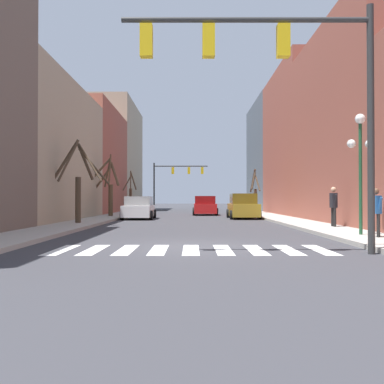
# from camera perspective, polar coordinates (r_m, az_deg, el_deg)

# --- Properties ---
(ground_plane) EXTENTS (240.00, 240.00, 0.00)m
(ground_plane) POSITION_cam_1_polar(r_m,az_deg,el_deg) (13.39, 0.05, -6.97)
(ground_plane) COLOR #38383D
(building_row_left) EXTENTS (6.00, 57.62, 13.33)m
(building_row_left) POSITION_cam_1_polar(r_m,az_deg,el_deg) (39.18, -14.97, 5.18)
(building_row_left) COLOR #66564C
(building_row_left) RESTS_ON ground_plane
(building_row_right) EXTENTS (6.00, 51.27, 12.48)m
(building_row_right) POSITION_cam_1_polar(r_m,az_deg,el_deg) (36.69, 16.30, 5.86)
(building_row_right) COLOR #934C3D
(building_row_right) RESTS_ON ground_plane
(crosswalk_stripes) EXTENTS (7.65, 2.60, 0.01)m
(crosswalk_stripes) POSITION_cam_1_polar(r_m,az_deg,el_deg) (12.58, 0.04, -7.35)
(crosswalk_stripes) COLOR white
(crosswalk_stripes) RESTS_ON ground_plane
(traffic_signal_near) EXTENTS (6.53, 0.28, 6.46)m
(traffic_signal_near) POSITION_cam_1_polar(r_m,az_deg,el_deg) (12.23, 11.16, 15.09)
(traffic_signal_near) COLOR #2D2D2D
(traffic_signal_near) RESTS_ON ground_plane
(traffic_signal_far) EXTENTS (6.69, 0.28, 5.86)m
(traffic_signal_far) POSITION_cam_1_polar(r_m,az_deg,el_deg) (55.37, -2.07, 2.16)
(traffic_signal_far) COLOR #2D2D2D
(traffic_signal_far) RESTS_ON ground_plane
(street_lamp_right_corner) EXTENTS (0.95, 0.36, 4.32)m
(street_lamp_right_corner) POSITION_cam_1_polar(r_m,az_deg,el_deg) (17.19, 20.76, 5.14)
(street_lamp_right_corner) COLOR #1E4C2D
(street_lamp_right_corner) RESTS_ON sidewalk_right
(car_parked_right_near) EXTENTS (2.15, 4.63, 1.59)m
(car_parked_right_near) POSITION_cam_1_polar(r_m,az_deg,el_deg) (31.76, -6.58, -2.08)
(car_parked_right_near) COLOR white
(car_parked_right_near) RESTS_ON ground_plane
(car_driving_away_lane) EXTENTS (2.16, 4.69, 1.67)m
(car_driving_away_lane) POSITION_cam_1_polar(r_m,az_deg,el_deg) (39.57, 1.81, -1.80)
(car_driving_away_lane) COLOR red
(car_driving_away_lane) RESTS_ON ground_plane
(car_parked_left_mid) EXTENTS (2.14, 4.73, 1.80)m
(car_parked_left_mid) POSITION_cam_1_polar(r_m,az_deg,el_deg) (32.49, 6.67, -1.91)
(car_parked_left_mid) COLOR #A38423
(car_parked_left_mid) RESTS_ON ground_plane
(pedestrian_near_right_corner) EXTENTS (0.29, 0.70, 1.63)m
(pedestrian_near_right_corner) POSITION_cam_1_polar(r_m,az_deg,el_deg) (16.17, 22.47, -1.89)
(pedestrian_near_right_corner) COLOR black
(pedestrian_near_right_corner) RESTS_ON sidewalk_right
(pedestrian_waiting_at_curb) EXTENTS (0.25, 0.78, 1.82)m
(pedestrian_waiting_at_curb) POSITION_cam_1_polar(r_m,az_deg,el_deg) (21.63, 17.70, -1.35)
(pedestrian_waiting_at_curb) COLOR black
(pedestrian_waiting_at_curb) RESTS_ON sidewalk_right
(street_tree_right_near) EXTENTS (0.80, 2.50, 4.03)m
(street_tree_right_near) POSITION_cam_1_polar(r_m,az_deg,el_deg) (41.48, 8.17, -0.06)
(street_tree_right_near) COLOR #473828
(street_tree_right_near) RESTS_ON sidewalk_right
(street_tree_left_far) EXTENTS (1.27, 1.61, 4.21)m
(street_tree_left_far) POSITION_cam_1_polar(r_m,az_deg,el_deg) (46.95, -7.63, -0.26)
(street_tree_left_far) COLOR brown
(street_tree_left_far) RESTS_ON sidewalk_left
(street_tree_right_mid) EXTENTS (2.90, 2.51, 4.46)m
(street_tree_right_mid) POSITION_cam_1_polar(r_m,az_deg,el_deg) (24.56, -14.09, 1.33)
(street_tree_right_mid) COLOR #473828
(street_tree_right_mid) RESTS_ON sidewalk_left
(street_tree_left_mid) EXTENTS (2.67, 2.52, 4.61)m
(street_tree_left_mid) POSITION_cam_1_polar(r_m,az_deg,el_deg) (34.09, -10.37, 0.61)
(street_tree_left_mid) COLOR brown
(street_tree_left_mid) RESTS_ON sidewalk_left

